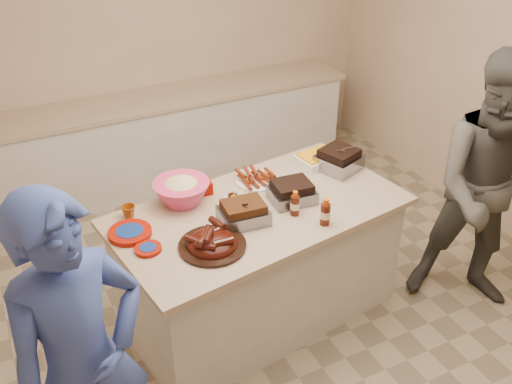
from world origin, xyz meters
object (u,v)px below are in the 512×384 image
mustard_bottle (234,208)px  guest_gray (466,295)px  island (259,311)px  coleslaw_bowl (183,202)px  bbq_bottle_a (294,214)px  rib_platter (212,247)px  plastic_cup (129,217)px  roasting_pan (338,169)px  bbq_bottle_b (324,224)px

mustard_bottle → guest_gray: bearing=-21.5°
island → coleslaw_bowl: coleslaw_bowl is taller
island → bbq_bottle_a: 0.93m
rib_platter → bbq_bottle_a: (0.61, 0.08, 0.00)m
mustard_bottle → plastic_cup: (-0.64, 0.20, 0.00)m
bbq_bottle_a → guest_gray: size_ratio=0.09×
coleslaw_bowl → plastic_cup: coleslaw_bowl is taller
roasting_pan → plastic_cup: size_ratio=3.05×
plastic_cup → roasting_pan: bearing=-2.9°
guest_gray → bbq_bottle_a: bearing=-158.8°
bbq_bottle_a → guest_gray: 1.65m
island → coleslaw_bowl: 1.04m
mustard_bottle → plastic_cup: mustard_bottle is taller
coleslaw_bowl → bbq_bottle_a: (0.59, -0.46, 0.00)m
mustard_bottle → plastic_cup: size_ratio=1.24×
plastic_cup → guest_gray: bearing=-20.4°
rib_platter → bbq_bottle_b: (0.72, -0.10, 0.00)m
roasting_pan → bbq_bottle_b: bbq_bottle_b is taller
rib_platter → guest_gray: 2.15m
coleslaw_bowl → bbq_bottle_b: size_ratio=2.04×
mustard_bottle → bbq_bottle_b: bearing=-44.9°
coleslaw_bowl → bbq_bottle_b: (0.70, -0.64, 0.00)m
rib_platter → coleslaw_bowl: 0.54m
island → mustard_bottle: (-0.14, 0.08, 0.90)m
rib_platter → guest_gray: size_ratio=0.21×
bbq_bottle_a → bbq_bottle_b: (0.11, -0.18, 0.00)m
island → bbq_bottle_b: bbq_bottle_b is taller
roasting_pan → bbq_bottle_b: 0.72m
rib_platter → bbq_bottle_b: 0.73m
island → bbq_bottle_b: bearing=-58.1°
bbq_bottle_b → mustard_bottle: bearing=135.1°
coleslaw_bowl → roasting_pan: bearing=-4.5°
bbq_bottle_a → guest_gray: bearing=-16.7°
coleslaw_bowl → plastic_cup: (-0.37, -0.01, 0.00)m
bbq_bottle_a → plastic_cup: bearing=154.7°
island → bbq_bottle_a: bearing=-51.4°
coleslaw_bowl → guest_gray: size_ratio=0.20×
roasting_pan → bbq_bottle_a: 0.69m
island → rib_platter: rib_platter is taller
bbq_bottle_b → guest_gray: size_ratio=0.10×
island → roasting_pan: bearing=7.7°
island → plastic_cup: 1.23m
island → guest_gray: bearing=-28.5°
bbq_bottle_a → plastic_cup: size_ratio=1.91×
roasting_pan → guest_gray: size_ratio=0.14×
coleslaw_bowl → mustard_bottle: (0.28, -0.22, 0.00)m
coleslaw_bowl → guest_gray: (1.91, -0.86, -0.90)m
coleslaw_bowl → bbq_bottle_b: 0.95m
coleslaw_bowl → bbq_bottle_a: size_ratio=2.18×
bbq_bottle_a → coleslaw_bowl: bearing=141.8°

